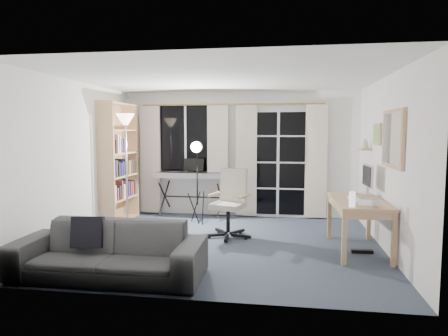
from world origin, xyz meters
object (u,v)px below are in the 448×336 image
(monitor, at_px, (368,177))
(desk, at_px, (358,206))
(keyboard_piano, at_px, (192,176))
(mug, at_px, (375,202))
(torchiere_lamp, at_px, (126,137))
(office_chair, at_px, (231,197))
(studio_light, at_px, (197,156))
(bookshelf, at_px, (116,166))
(sofa, at_px, (109,242))

(monitor, bearing_deg, desk, -115.62)
(keyboard_piano, relative_size, desk, 1.08)
(keyboard_piano, distance_m, mug, 3.64)
(monitor, distance_m, mug, 0.98)
(torchiere_lamp, bearing_deg, monitor, -3.84)
(torchiere_lamp, bearing_deg, office_chair, -4.95)
(studio_light, bearing_deg, mug, -36.67)
(bookshelf, distance_m, monitor, 4.27)
(sofa, bearing_deg, monitor, 30.69)
(studio_light, relative_size, sofa, 0.71)
(torchiere_lamp, distance_m, sofa, 2.54)
(bookshelf, relative_size, mug, 18.50)
(bookshelf, bearing_deg, keyboard_piano, 28.45)
(bookshelf, height_order, mug, bookshelf)
(desk, distance_m, mug, 0.53)
(keyboard_piano, distance_m, sofa, 3.27)
(torchiere_lamp, distance_m, studio_light, 1.25)
(monitor, height_order, mug, monitor)
(office_chair, distance_m, monitor, 2.06)
(keyboard_piano, relative_size, monitor, 2.83)
(mug, bearing_deg, bookshelf, 157.96)
(studio_light, distance_m, desk, 2.87)
(keyboard_piano, height_order, office_chair, keyboard_piano)
(office_chair, distance_m, mug, 2.20)
(studio_light, bearing_deg, monitor, -19.29)
(bookshelf, xyz_separation_m, office_chair, (2.18, -0.61, -0.40))
(monitor, bearing_deg, office_chair, 175.14)
(keyboard_piano, height_order, studio_light, studio_light)
(torchiere_lamp, relative_size, sofa, 0.91)
(torchiere_lamp, height_order, studio_light, torchiere_lamp)
(desk, bearing_deg, torchiere_lamp, 166.95)
(bookshelf, relative_size, sofa, 1.02)
(desk, bearing_deg, bookshelf, 161.81)
(studio_light, height_order, mug, studio_light)
(desk, height_order, mug, mug)
(sofa, bearing_deg, bookshelf, 111.35)
(studio_light, distance_m, mug, 3.18)
(sofa, bearing_deg, keyboard_piano, 85.76)
(sofa, bearing_deg, studio_light, 80.59)
(bookshelf, height_order, desk, bookshelf)
(studio_light, distance_m, office_chair, 1.14)
(desk, distance_m, sofa, 3.30)
(keyboard_piano, bearing_deg, mug, -37.25)
(keyboard_piano, distance_m, monitor, 3.23)
(sofa, bearing_deg, mug, 16.92)
(monitor, bearing_deg, bookshelf, 168.37)
(bookshelf, xyz_separation_m, torchiere_lamp, (0.39, -0.46, 0.53))
(bookshelf, xyz_separation_m, sofa, (1.07, -2.63, -0.61))
(monitor, height_order, sofa, monitor)
(keyboard_piano, height_order, sofa, keyboard_piano)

